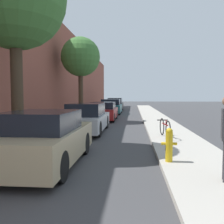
{
  "coord_description": "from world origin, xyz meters",
  "views": [
    {
      "loc": [
        1.24,
        -0.04,
        1.76
      ],
      "look_at": [
        0.3,
        10.49,
        1.05
      ],
      "focal_mm": 38.98,
      "sensor_mm": 36.0,
      "label": 1
    }
  ],
  "objects_px": {
    "street_tree_far": "(81,57)",
    "bicycle": "(165,128)",
    "parked_car_silver": "(87,118)",
    "parked_car_champagne": "(44,139)",
    "parked_car_black": "(115,105)",
    "parked_car_red": "(104,111)",
    "fire_hydrant": "(169,144)",
    "parked_car_teal": "(111,107)"
  },
  "relations": [
    {
      "from": "parked_car_champagne",
      "to": "parked_car_teal",
      "type": "xyz_separation_m",
      "value": [
        0.1,
        17.54,
        0.02
      ]
    },
    {
      "from": "parked_car_red",
      "to": "bicycle",
      "type": "xyz_separation_m",
      "value": [
        3.37,
        -7.63,
        -0.15
      ]
    },
    {
      "from": "parked_car_teal",
      "to": "street_tree_far",
      "type": "height_order",
      "value": "street_tree_far"
    },
    {
      "from": "parked_car_champagne",
      "to": "parked_car_black",
      "type": "bearing_deg",
      "value": 89.84
    },
    {
      "from": "parked_car_black",
      "to": "parked_car_teal",
      "type": "bearing_deg",
      "value": -89.66
    },
    {
      "from": "bicycle",
      "to": "parked_car_red",
      "type": "bearing_deg",
      "value": 107.58
    },
    {
      "from": "parked_car_red",
      "to": "fire_hydrant",
      "type": "distance_m",
      "value": 11.69
    },
    {
      "from": "street_tree_far",
      "to": "fire_hydrant",
      "type": "xyz_separation_m",
      "value": [
        4.39,
        -9.91,
        -3.73
      ]
    },
    {
      "from": "parked_car_champagne",
      "to": "parked_car_teal",
      "type": "bearing_deg",
      "value": 89.68
    },
    {
      "from": "parked_car_silver",
      "to": "bicycle",
      "type": "height_order",
      "value": "parked_car_silver"
    },
    {
      "from": "parked_car_teal",
      "to": "fire_hydrant",
      "type": "bearing_deg",
      "value": -80.06
    },
    {
      "from": "street_tree_far",
      "to": "parked_car_black",
      "type": "bearing_deg",
      "value": 84.32
    },
    {
      "from": "parked_car_red",
      "to": "parked_car_teal",
      "type": "xyz_separation_m",
      "value": [
        -0.04,
        6.07,
        0.05
      ]
    },
    {
      "from": "parked_car_silver",
      "to": "parked_car_red",
      "type": "relative_size",
      "value": 1.08
    },
    {
      "from": "parked_car_champagne",
      "to": "parked_car_red",
      "type": "xyz_separation_m",
      "value": [
        0.13,
        11.46,
        -0.03
      ]
    },
    {
      "from": "parked_car_silver",
      "to": "parked_car_champagne",
      "type": "bearing_deg",
      "value": -90.26
    },
    {
      "from": "parked_car_champagne",
      "to": "parked_car_black",
      "type": "relative_size",
      "value": 0.85
    },
    {
      "from": "street_tree_far",
      "to": "fire_hydrant",
      "type": "height_order",
      "value": "street_tree_far"
    },
    {
      "from": "street_tree_far",
      "to": "bicycle",
      "type": "relative_size",
      "value": 3.19
    },
    {
      "from": "parked_car_teal",
      "to": "bicycle",
      "type": "height_order",
      "value": "parked_car_teal"
    },
    {
      "from": "parked_car_black",
      "to": "bicycle",
      "type": "distance_m",
      "value": 19.72
    },
    {
      "from": "street_tree_far",
      "to": "bicycle",
      "type": "bearing_deg",
      "value": -52.76
    },
    {
      "from": "parked_car_teal",
      "to": "fire_hydrant",
      "type": "height_order",
      "value": "parked_car_teal"
    },
    {
      "from": "parked_car_champagne",
      "to": "street_tree_far",
      "type": "xyz_separation_m",
      "value": [
        -1.25,
        10.07,
        3.63
      ]
    },
    {
      "from": "parked_car_black",
      "to": "bicycle",
      "type": "bearing_deg",
      "value": -79.96
    },
    {
      "from": "parked_car_teal",
      "to": "fire_hydrant",
      "type": "xyz_separation_m",
      "value": [
        3.04,
        -17.37,
        -0.13
      ]
    },
    {
      "from": "fire_hydrant",
      "to": "bicycle",
      "type": "relative_size",
      "value": 0.49
    },
    {
      "from": "parked_car_silver",
      "to": "parked_car_teal",
      "type": "distance_m",
      "value": 11.91
    },
    {
      "from": "bicycle",
      "to": "parked_car_champagne",
      "type": "bearing_deg",
      "value": -138.67
    },
    {
      "from": "parked_car_black",
      "to": "fire_hydrant",
      "type": "height_order",
      "value": "parked_car_black"
    },
    {
      "from": "parked_car_silver",
      "to": "street_tree_far",
      "type": "relative_size",
      "value": 0.83
    },
    {
      "from": "parked_car_black",
      "to": "fire_hydrant",
      "type": "relative_size",
      "value": 5.46
    },
    {
      "from": "parked_car_red",
      "to": "bicycle",
      "type": "bearing_deg",
      "value": -66.2
    },
    {
      "from": "fire_hydrant",
      "to": "parked_car_silver",
      "type": "bearing_deg",
      "value": 119.71
    },
    {
      "from": "parked_car_silver",
      "to": "bicycle",
      "type": "relative_size",
      "value": 2.65
    },
    {
      "from": "fire_hydrant",
      "to": "bicycle",
      "type": "distance_m",
      "value": 3.68
    },
    {
      "from": "parked_car_black",
      "to": "bicycle",
      "type": "height_order",
      "value": "parked_car_black"
    },
    {
      "from": "parked_car_black",
      "to": "bicycle",
      "type": "xyz_separation_m",
      "value": [
        3.44,
        -19.41,
        -0.23
      ]
    },
    {
      "from": "parked_car_champagne",
      "to": "fire_hydrant",
      "type": "xyz_separation_m",
      "value": [
        3.14,
        0.16,
        -0.11
      ]
    },
    {
      "from": "parked_car_teal",
      "to": "fire_hydrant",
      "type": "relative_size",
      "value": 5.18
    },
    {
      "from": "parked_car_teal",
      "to": "parked_car_black",
      "type": "relative_size",
      "value": 0.95
    },
    {
      "from": "fire_hydrant",
      "to": "parked_car_red",
      "type": "bearing_deg",
      "value": 104.91
    }
  ]
}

